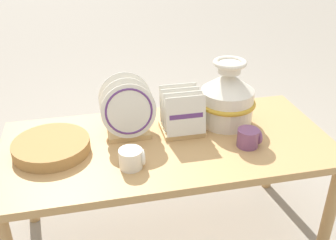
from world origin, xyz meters
TOP-DOWN VIEW (x-y plane):
  - ground_plane at (0.00, 0.00)m, footprint 14.00×14.00m
  - display_table at (0.00, 0.00)m, footprint 1.47×0.69m
  - ceramic_vase at (0.31, 0.12)m, footprint 0.27×0.27m
  - dish_rack_round_plates at (-0.16, 0.10)m, footprint 0.24×0.19m
  - dish_rack_square_plates at (0.08, 0.08)m, footprint 0.19×0.18m
  - wicker_charger_stack at (-0.50, 0.03)m, footprint 0.33×0.33m
  - mug_cream_glaze at (-0.18, -0.16)m, footprint 0.10×0.09m
  - mug_plum_glaze at (0.34, -0.11)m, footprint 0.10×0.09m

SIDE VIEW (x-z plane):
  - ground_plane at x=0.00m, z-range 0.00..0.00m
  - display_table at x=0.00m, z-range 0.23..0.81m
  - wicker_charger_stack at x=-0.50m, z-range 0.59..0.64m
  - mug_cream_glaze at x=-0.18m, z-range 0.59..0.67m
  - mug_plum_glaze at x=0.34m, z-range 0.59..0.67m
  - dish_rack_square_plates at x=0.08m, z-range 0.55..0.76m
  - dish_rack_round_plates at x=-0.16m, z-range 0.56..0.83m
  - ceramic_vase at x=0.31m, z-range 0.56..0.88m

